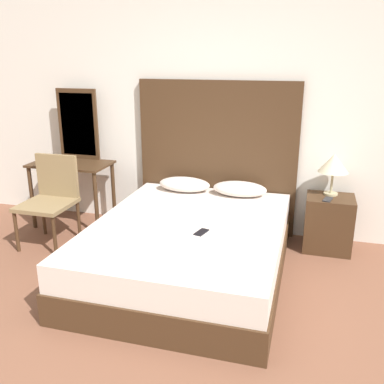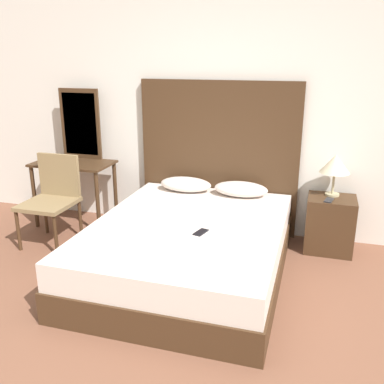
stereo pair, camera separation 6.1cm
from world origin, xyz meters
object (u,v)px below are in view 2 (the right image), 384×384
Objects in this scene: nightstand at (330,224)px; table_lamp at (335,165)px; bed at (189,248)px; phone_on_bed at (201,232)px; chair at (53,194)px; vanity_desk at (74,174)px; phone_on_nightstand at (329,200)px.

table_lamp reaches higher than nightstand.
table_lamp is at bearing 92.53° from nightstand.
bed is at bearing -144.35° from nightstand.
phone_on_bed is at bearing -48.31° from bed.
chair is at bearing 164.65° from phone_on_bed.
phone_on_bed is 2.00m from vanity_desk.
phone_on_bed is 0.18× the size of chair.
table_lamp is at bearing 3.66° from vanity_desk.
phone_on_nightstand is (-0.03, -0.10, 0.28)m from nightstand.
phone_on_nightstand is (-0.03, -0.18, -0.31)m from table_lamp.
nightstand is (1.04, 1.05, -0.21)m from phone_on_bed.
vanity_desk is (-2.80, -0.18, -0.27)m from table_lamp.
vanity_desk is 0.48m from chair.
vanity_desk is at bearing -176.34° from table_lamp.
phone_on_bed is 1.01× the size of phone_on_nightstand.
table_lamp is 0.46× the size of chair.
vanity_desk reaches higher than nightstand.
bed is 2.36× the size of chair.
nightstand is 0.61× the size of chair.
phone_on_bed is 1.39m from phone_on_nightstand.
table_lamp is 0.47× the size of vanity_desk.
table_lamp is at bearing 13.31° from chair.
phone_on_bed is at bearing -136.82° from phone_on_nightstand.
nightstand is at bearing 35.65° from bed.
phone_on_bed is at bearing -28.33° from vanity_desk.
phone_on_nightstand is at bearing 9.88° from chair.
vanity_desk reaches higher than phone_on_bed.
bed is 1.65m from table_lamp.
vanity_desk is (-1.76, 0.95, 0.11)m from phone_on_bed.
table_lamp is (1.20, 0.94, 0.63)m from bed.
vanity_desk is at bearing 94.37° from chair.
phone_on_bed is 1.58m from table_lamp.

